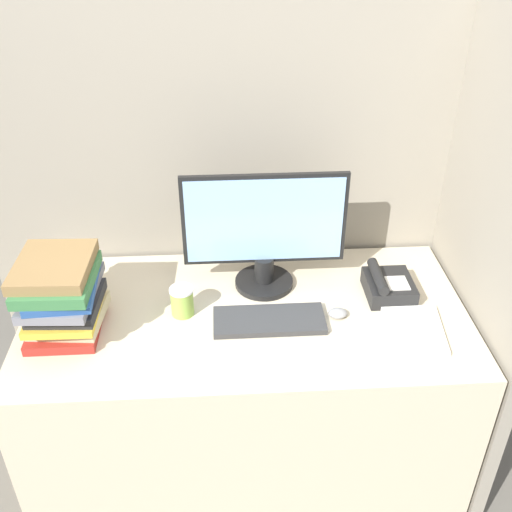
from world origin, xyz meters
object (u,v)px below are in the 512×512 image
at_px(mouse, 338,313).
at_px(book_stack, 62,296).
at_px(monitor, 264,234).
at_px(desk_telephone, 388,286).
at_px(coffee_cup, 182,301).
at_px(keyboard, 269,320).

relative_size(mouse, book_stack, 0.20).
height_order(monitor, desk_telephone, monitor).
distance_m(monitor, desk_telephone, 0.47).
height_order(coffee_cup, desk_telephone, coffee_cup).
xyz_separation_m(coffee_cup, desk_telephone, (0.71, 0.06, -0.01)).
xyz_separation_m(keyboard, desk_telephone, (0.42, 0.13, 0.03)).
relative_size(keyboard, book_stack, 1.18).
relative_size(monitor, coffee_cup, 5.51).
height_order(keyboard, mouse, mouse).
bearing_deg(book_stack, desk_telephone, 6.36).
distance_m(monitor, book_stack, 0.68).
bearing_deg(coffee_cup, mouse, -5.52).
distance_m(monitor, mouse, 0.36).
bearing_deg(keyboard, monitor, 90.31).
bearing_deg(mouse, monitor, 138.93).
bearing_deg(book_stack, keyboard, -0.84).
xyz_separation_m(mouse, book_stack, (-0.88, -0.01, 0.12)).
distance_m(coffee_cup, desk_telephone, 0.71).
height_order(coffee_cup, book_stack, book_stack).
distance_m(monitor, coffee_cup, 0.36).
bearing_deg(monitor, keyboard, -89.69).
bearing_deg(monitor, desk_telephone, -12.02).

